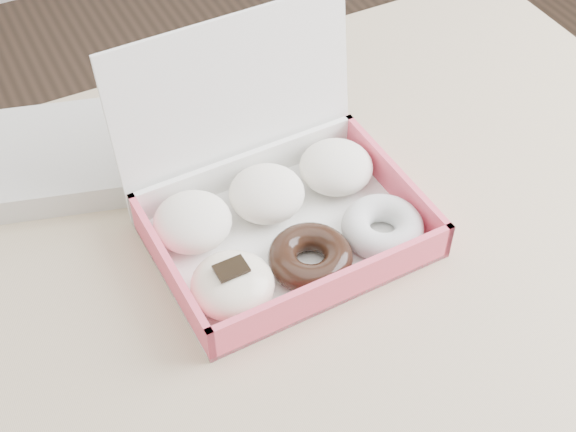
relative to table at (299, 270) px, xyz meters
name	(u,v)px	position (x,y,z in m)	size (l,w,h in m)	color
table	(299,270)	(0.00, 0.00, 0.00)	(1.20, 0.80, 0.75)	tan
donut_box	(278,211)	(-0.02, 0.01, 0.12)	(0.33, 0.29, 0.24)	white
newspapers	(38,160)	(-0.26, 0.26, 0.10)	(0.24, 0.19, 0.04)	white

